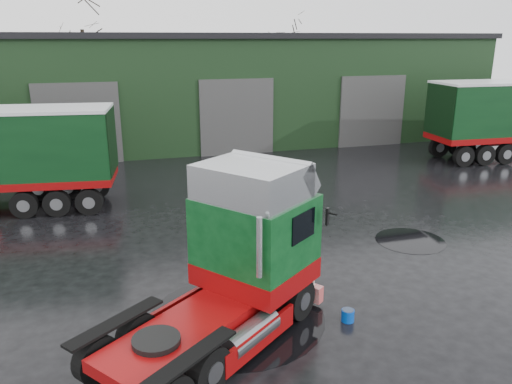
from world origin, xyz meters
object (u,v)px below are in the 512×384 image
Objects in this scene: tree_back_b at (281,66)px; warehouse at (214,85)px; wash_bucket at (348,315)px; tree_back_a at (85,55)px; hero_tractor at (207,266)px.

warehouse is at bearing -128.66° from tree_back_b.
wash_bucket is at bearing -94.32° from warehouse.
warehouse is at bearing -51.34° from tree_back_a.
hero_tractor is at bearing -102.00° from warehouse.
tree_back_a is (-8.00, 10.00, 1.59)m from warehouse.
hero_tractor reaches higher than wash_bucket.
warehouse is at bearing 85.68° from wash_bucket.
wash_bucket is 33.85m from tree_back_a.
warehouse is 12.90m from tree_back_a.
tree_back_b is at bearing 73.54° from wash_bucket.
warehouse reaches higher than hero_tractor.
hero_tractor is 20.00× the size of wash_bucket.
wash_bucket is (-1.73, -22.94, -3.02)m from warehouse.
tree_back_a is at bearing 147.60° from hero_tractor.
tree_back_a is 1.27× the size of tree_back_b.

